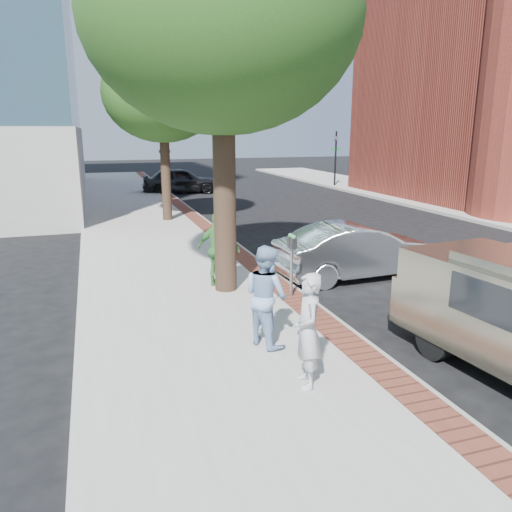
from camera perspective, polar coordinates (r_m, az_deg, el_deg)
name	(u,v)px	position (r m, az deg, el deg)	size (l,w,h in m)	color
ground	(277,319)	(10.59, 2.40, -7.26)	(120.00, 120.00, 0.00)	black
sidewalk	(156,242)	(17.74, -11.33, 1.57)	(5.00, 60.00, 0.15)	#9E9991
brick_strip	(217,236)	(18.11, -4.42, 2.31)	(0.60, 60.00, 0.01)	brown
curb	(227,237)	(18.21, -3.35, 2.14)	(0.10, 60.00, 0.15)	gray
signal_near	(165,157)	(31.57, -10.38, 11.04)	(0.70, 0.15, 3.80)	black
signal_far	(336,154)	(35.11, 9.09, 11.39)	(0.70, 0.15, 3.80)	black
tree_near	(222,18)	(11.71, -3.92, 25.50)	(6.00, 6.00, 8.51)	black
tree_far	(162,94)	(21.47, -10.67, 17.78)	(4.80, 4.80, 7.14)	black
parking_meter	(292,252)	(11.25, 4.11, 0.44)	(0.12, 0.32, 1.47)	gray
person_gray	(308,331)	(7.42, 5.92, -8.47)	(0.64, 0.42, 1.75)	#B2B2B7
person_officer	(266,296)	(8.77, 1.15, -4.54)	(0.88, 0.69, 1.81)	#88AAD2
person_green	(219,249)	(12.10, -4.30, 0.75)	(1.07, 0.45, 1.83)	#439142
sedan_silver	(357,251)	(13.64, 11.52, 0.60)	(1.55, 4.44, 1.46)	silver
bg_car	(181,180)	(32.00, -8.61, 8.56)	(1.91, 4.75, 1.62)	black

